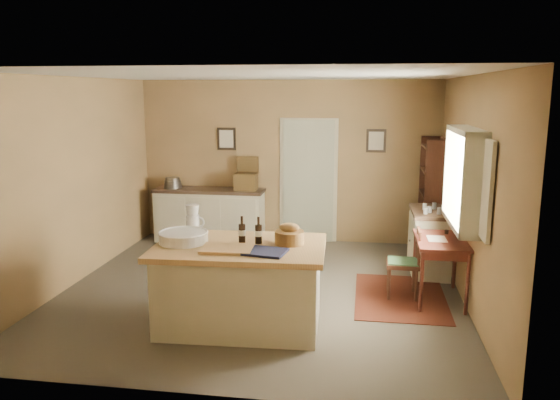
# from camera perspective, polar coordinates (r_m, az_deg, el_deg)

# --- Properties ---
(ground) EXTENTS (5.00, 5.00, 0.00)m
(ground) POSITION_cam_1_polar(r_m,az_deg,el_deg) (7.11, -1.95, -9.39)
(ground) COLOR #5F5648
(ground) RESTS_ON ground
(wall_back) EXTENTS (5.00, 0.10, 2.70)m
(wall_back) POSITION_cam_1_polar(r_m,az_deg,el_deg) (9.19, 0.84, 4.04)
(wall_back) COLOR #9A7649
(wall_back) RESTS_ON ground
(wall_front) EXTENTS (5.00, 0.10, 2.70)m
(wall_front) POSITION_cam_1_polar(r_m,az_deg,el_deg) (4.38, -8.07, -4.18)
(wall_front) COLOR #9A7649
(wall_front) RESTS_ON ground
(wall_left) EXTENTS (0.10, 5.00, 2.70)m
(wall_left) POSITION_cam_1_polar(r_m,az_deg,el_deg) (7.62, -20.86, 1.78)
(wall_left) COLOR #9A7649
(wall_left) RESTS_ON ground
(wall_right) EXTENTS (0.10, 5.00, 2.70)m
(wall_right) POSITION_cam_1_polar(r_m,az_deg,el_deg) (6.76, 19.29, 0.77)
(wall_right) COLOR #9A7649
(wall_right) RESTS_ON ground
(ceiling) EXTENTS (5.00, 5.00, 0.00)m
(ceiling) POSITION_cam_1_polar(r_m,az_deg,el_deg) (6.66, -2.11, 12.92)
(ceiling) COLOR silver
(ceiling) RESTS_ON wall_back
(door) EXTENTS (0.97, 0.06, 2.11)m
(door) POSITION_cam_1_polar(r_m,az_deg,el_deg) (9.17, 2.98, 2.14)
(door) COLOR #AEB193
(door) RESTS_ON ground
(framed_prints) EXTENTS (2.82, 0.02, 0.38)m
(framed_prints) POSITION_cam_1_polar(r_m,az_deg,el_deg) (9.11, 2.08, 6.30)
(framed_prints) COLOR black
(framed_prints) RESTS_ON ground
(window) EXTENTS (0.25, 1.99, 1.12)m
(window) POSITION_cam_1_polar(r_m,az_deg,el_deg) (6.52, 19.05, 2.20)
(window) COLOR beige
(window) RESTS_ON ground
(work_island) EXTENTS (1.85, 1.25, 1.20)m
(work_island) POSITION_cam_1_polar(r_m,az_deg,el_deg) (5.96, -4.26, -8.64)
(work_island) COLOR beige
(work_island) RESTS_ON ground
(sideboard) EXTENTS (1.85, 0.53, 1.18)m
(sideboard) POSITION_cam_1_polar(r_m,az_deg,el_deg) (9.32, -7.31, -1.38)
(sideboard) COLOR beige
(sideboard) RESTS_ON ground
(rug) EXTENTS (1.11, 1.61, 0.01)m
(rug) POSITION_cam_1_polar(r_m,az_deg,el_deg) (7.03, 12.44, -9.86)
(rug) COLOR #511910
(rug) RESTS_ON ground
(writing_desk) EXTENTS (0.59, 0.96, 0.82)m
(writing_desk) POSITION_cam_1_polar(r_m,az_deg,el_deg) (6.87, 16.43, -4.69)
(writing_desk) COLOR #391711
(writing_desk) RESTS_ON ground
(desk_chair) EXTENTS (0.40, 0.40, 0.85)m
(desk_chair) POSITION_cam_1_polar(r_m,az_deg,el_deg) (6.94, 12.69, -6.50)
(desk_chair) COLOR black
(desk_chair) RESTS_ON ground
(right_cabinet) EXTENTS (0.53, 0.94, 0.99)m
(right_cabinet) POSITION_cam_1_polar(r_m,az_deg,el_deg) (7.92, 15.36, -4.14)
(right_cabinet) COLOR beige
(right_cabinet) RESTS_ON ground
(shelving_unit) EXTENTS (0.31, 0.82, 1.82)m
(shelving_unit) POSITION_cam_1_polar(r_m,az_deg,el_deg) (8.76, 15.78, 0.31)
(shelving_unit) COLOR black
(shelving_unit) RESTS_ON ground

